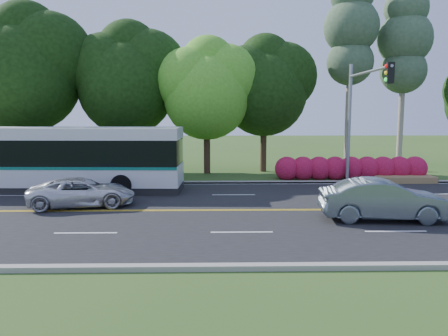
{
  "coord_description": "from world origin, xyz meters",
  "views": [
    {
      "loc": [
        -1.42,
        -18.5,
        4.25
      ],
      "look_at": [
        -1.02,
        2.0,
        1.6
      ],
      "focal_mm": 35.0,
      "sensor_mm": 36.0,
      "label": 1
    }
  ],
  "objects_px": {
    "suv": "(82,192)",
    "traffic_signal": "(360,104)",
    "sedan": "(384,200)",
    "transit_bus": "(59,160)"
  },
  "relations": [
    {
      "from": "suv",
      "to": "traffic_signal",
      "type": "bearing_deg",
      "value": -83.56
    },
    {
      "from": "sedan",
      "to": "suv",
      "type": "xyz_separation_m",
      "value": [
        -12.57,
        2.78,
        -0.16
      ]
    },
    {
      "from": "transit_bus",
      "to": "sedan",
      "type": "xyz_separation_m",
      "value": [
        14.96,
        -6.68,
        -0.88
      ]
    },
    {
      "from": "sedan",
      "to": "suv",
      "type": "height_order",
      "value": "sedan"
    },
    {
      "from": "sedan",
      "to": "transit_bus",
      "type": "bearing_deg",
      "value": 70.9
    },
    {
      "from": "transit_bus",
      "to": "sedan",
      "type": "distance_m",
      "value": 16.41
    },
    {
      "from": "traffic_signal",
      "to": "sedan",
      "type": "xyz_separation_m",
      "value": [
        -1.34,
        -7.28,
        -3.85
      ]
    },
    {
      "from": "transit_bus",
      "to": "suv",
      "type": "height_order",
      "value": "transit_bus"
    },
    {
      "from": "sedan",
      "to": "suv",
      "type": "bearing_deg",
      "value": 82.51
    },
    {
      "from": "sedan",
      "to": "suv",
      "type": "relative_size",
      "value": 1.06
    }
  ]
}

